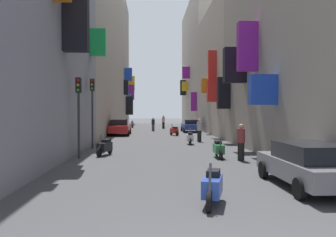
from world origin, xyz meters
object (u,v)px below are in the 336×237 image
object	(u,v)px
parked_car_red	(120,127)
traffic_light_near_corner	(92,101)
scooter_black	(105,147)
scooter_green	(219,149)
pedestrian_near_left	(199,130)
pedestrian_near_right	(153,124)
scooter_red	(174,131)
parked_car_grey	(309,164)
traffic_light_far_corner	(79,103)
parked_car_blue	(191,125)
pedestrian_mid_street	(163,122)
scooter_blue	(213,186)
scooter_white	(190,138)
pedestrian_crossing	(241,142)
scooter_silver	(132,124)

from	to	relation	value
parked_car_red	traffic_light_near_corner	xyz separation A→B (m)	(-0.67, -11.65, 2.19)
scooter_black	scooter_green	distance (m)	6.03
pedestrian_near_left	pedestrian_near_right	bearing A→B (deg)	104.07
scooter_red	traffic_light_near_corner	size ratio (longest dim) A/B	0.39
parked_car_grey	traffic_light_far_corner	world-z (taller)	traffic_light_far_corner
parked_car_blue	parked_car_red	bearing A→B (deg)	-149.00
parked_car_grey	pedestrian_near_left	bearing A→B (deg)	94.21
scooter_red	pedestrian_near_left	distance (m)	6.65
parked_car_grey	scooter_green	xyz separation A→B (m)	(-1.45, 6.70, -0.28)
pedestrian_near_left	pedestrian_near_right	size ratio (longest dim) A/B	1.12
parked_car_blue	scooter_green	distance (m)	20.69
pedestrian_mid_street	traffic_light_near_corner	world-z (taller)	traffic_light_near_corner
parked_car_red	scooter_blue	distance (m)	24.90
scooter_blue	traffic_light_far_corner	bearing A→B (deg)	121.44
pedestrian_near_left	traffic_light_far_corner	size ratio (longest dim) A/B	0.44
scooter_blue	traffic_light_far_corner	size ratio (longest dim) A/B	0.46
scooter_white	scooter_green	bearing A→B (deg)	-84.68
parked_car_grey	scooter_green	size ratio (longest dim) A/B	2.20
pedestrian_near_left	scooter_black	bearing A→B (deg)	-129.33
parked_car_blue	traffic_light_near_corner	bearing A→B (deg)	-116.90
scooter_red	traffic_light_far_corner	distance (m)	16.39
pedestrian_crossing	traffic_light_near_corner	xyz separation A→B (m)	(-8.00, 5.50, 2.11)
scooter_blue	parked_car_grey	bearing A→B (deg)	26.37
scooter_black	pedestrian_near_right	bearing A→B (deg)	82.63
scooter_green	scooter_white	bearing A→B (deg)	95.32
scooter_white	scooter_red	bearing A→B (deg)	93.65
parked_car_blue	pedestrian_mid_street	distance (m)	7.73
traffic_light_far_corner	pedestrian_crossing	bearing A→B (deg)	-8.21
scooter_green	pedestrian_near_left	xyz separation A→B (m)	(0.31, 8.79, 0.43)
scooter_white	pedestrian_near_right	distance (m)	15.87
parked_car_grey	scooter_black	distance (m)	10.80
scooter_red	scooter_white	bearing A→B (deg)	-86.35
parked_car_grey	scooter_red	xyz separation A→B (m)	(-2.62, 21.95, -0.28)
parked_car_grey	parked_car_red	world-z (taller)	parked_car_red
scooter_red	parked_car_red	bearing A→B (deg)	170.65
scooter_silver	pedestrian_near_right	bearing A→B (deg)	-70.58
pedestrian_crossing	pedestrian_mid_street	world-z (taller)	pedestrian_mid_street
scooter_red	scooter_blue	size ratio (longest dim) A/B	0.92
parked_car_grey	scooter_silver	distance (m)	38.19
pedestrian_mid_street	traffic_light_near_corner	size ratio (longest dim) A/B	0.40
scooter_blue	scooter_black	bearing A→B (deg)	112.88
pedestrian_near_right	pedestrian_mid_street	distance (m)	5.49
scooter_white	pedestrian_near_left	xyz separation A→B (m)	(0.95, 1.91, 0.43)
parked_car_blue	scooter_red	bearing A→B (deg)	-112.74
scooter_silver	pedestrian_crossing	world-z (taller)	pedestrian_crossing
parked_car_blue	scooter_white	world-z (taller)	parked_car_blue
pedestrian_mid_street	scooter_red	bearing A→B (deg)	-87.47
pedestrian_near_left	traffic_light_near_corner	bearing A→B (deg)	-149.87
scooter_silver	pedestrian_near_right	distance (m)	8.70
pedestrian_near_left	traffic_light_near_corner	world-z (taller)	traffic_light_near_corner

